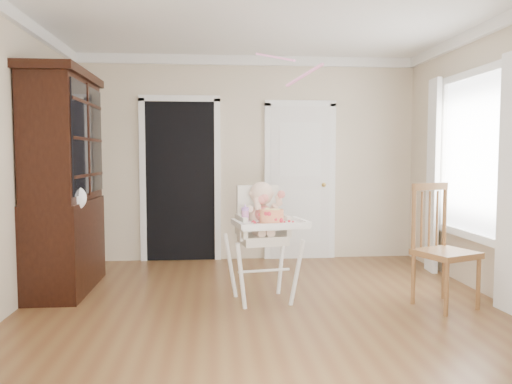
{
  "coord_description": "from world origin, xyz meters",
  "views": [
    {
      "loc": [
        -0.46,
        -4.16,
        1.39
      ],
      "look_at": [
        -0.07,
        0.42,
        1.06
      ],
      "focal_mm": 35.0,
      "sensor_mm": 36.0,
      "label": 1
    }
  ],
  "objects": [
    {
      "name": "floor",
      "position": [
        0.0,
        0.0,
        0.0
      ],
      "size": [
        5.0,
        5.0,
        0.0
      ],
      "primitive_type": "plane",
      "color": "brown",
      "rests_on": "ground"
    },
    {
      "name": "wall_back",
      "position": [
        0.0,
        2.5,
        1.35
      ],
      "size": [
        4.5,
        0.0,
        4.5
      ],
      "primitive_type": "plane",
      "rotation": [
        1.57,
        0.0,
        0.0
      ],
      "color": "beige",
      "rests_on": "floor"
    },
    {
      "name": "crown_molding",
      "position": [
        0.0,
        0.0,
        2.64
      ],
      "size": [
        4.5,
        5.0,
        0.12
      ],
      "primitive_type": null,
      "color": "white",
      "rests_on": "ceiling"
    },
    {
      "name": "doorway",
      "position": [
        -0.9,
        2.48,
        1.11
      ],
      "size": [
        1.06,
        0.05,
        2.22
      ],
      "color": "black",
      "rests_on": "wall_back"
    },
    {
      "name": "closet_door",
      "position": [
        0.7,
        2.48,
        1.02
      ],
      "size": [
        0.96,
        0.09,
        2.13
      ],
      "color": "white",
      "rests_on": "wall_back"
    },
    {
      "name": "window_right",
      "position": [
        2.18,
        0.8,
        1.29
      ],
      "size": [
        0.13,
        1.84,
        2.3
      ],
      "color": "white",
      "rests_on": "wall_right"
    },
    {
      "name": "high_chair",
      "position": [
        0.0,
        0.51,
        0.7
      ],
      "size": [
        0.76,
        0.89,
        1.13
      ],
      "rotation": [
        0.0,
        0.0,
        0.17
      ],
      "color": "white",
      "rests_on": "floor"
    },
    {
      "name": "baby",
      "position": [
        -0.0,
        0.54,
        0.87
      ],
      "size": [
        0.36,
        0.27,
        0.53
      ],
      "rotation": [
        0.0,
        0.0,
        0.17
      ],
      "color": "beige",
      "rests_on": "high_chair"
    },
    {
      "name": "cake",
      "position": [
        0.06,
        0.25,
        0.85
      ],
      "size": [
        0.28,
        0.28,
        0.13
      ],
      "color": "silver",
      "rests_on": "high_chair"
    },
    {
      "name": "sippy_cup",
      "position": [
        -0.17,
        0.39,
        0.86
      ],
      "size": [
        0.07,
        0.07,
        0.17
      ],
      "rotation": [
        0.0,
        0.0,
        0.17
      ],
      "color": "#CB7CB3",
      "rests_on": "high_chair"
    },
    {
      "name": "china_cabinet",
      "position": [
        -1.99,
        1.09,
        1.12
      ],
      "size": [
        0.59,
        1.33,
        2.24
      ],
      "color": "black",
      "rests_on": "floor"
    },
    {
      "name": "dining_chair",
      "position": [
        1.65,
        0.22,
        0.53
      ],
      "size": [
        0.6,
        0.6,
        1.14
      ],
      "rotation": [
        0.0,
        0.0,
        0.38
      ],
      "color": "brown",
      "rests_on": "floor"
    },
    {
      "name": "streamer",
      "position": [
        0.13,
        0.68,
        2.34
      ],
      "size": [
        0.35,
        0.38,
        0.15
      ],
      "primitive_type": null,
      "rotation": [
        0.26,
        0.0,
        0.73
      ],
      "color": "#FF93C9",
      "rests_on": "ceiling"
    }
  ]
}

